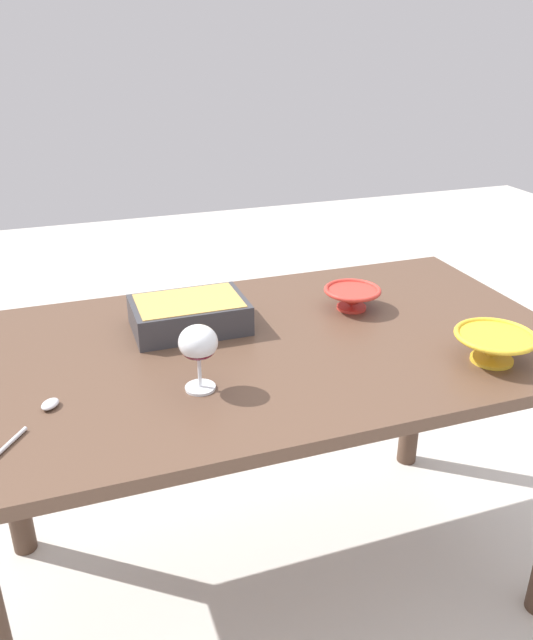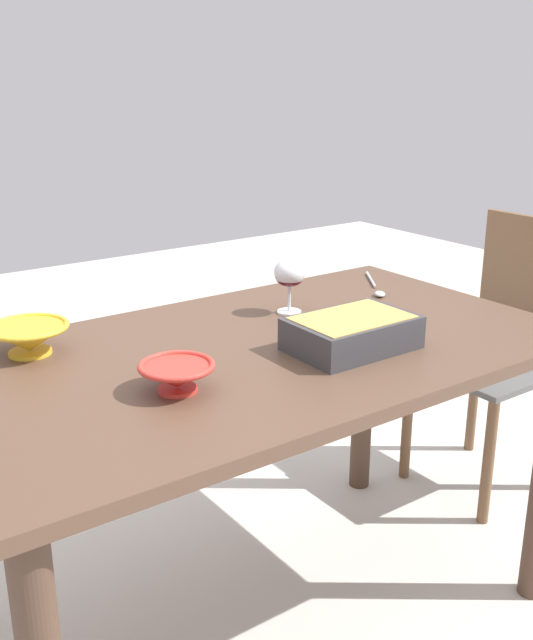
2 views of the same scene
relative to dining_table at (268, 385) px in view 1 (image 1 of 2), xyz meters
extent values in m
plane|color=beige|center=(0.00, 0.00, -0.65)|extent=(8.00, 8.00, 0.00)
cube|color=brown|center=(0.00, 0.00, 0.10)|extent=(1.47, 0.83, 0.03)
cylinder|color=#493427|center=(-0.67, -0.35, -0.28)|extent=(0.07, 0.07, 0.74)
cylinder|color=#493427|center=(0.67, -0.35, -0.28)|extent=(0.07, 0.07, 0.74)
cylinder|color=white|center=(0.21, 0.16, 0.12)|extent=(0.06, 0.06, 0.01)
cylinder|color=white|center=(0.21, 0.16, 0.16)|extent=(0.01, 0.01, 0.07)
ellipsoid|color=white|center=(0.21, 0.16, 0.23)|extent=(0.08, 0.08, 0.07)
ellipsoid|color=#4C0A19|center=(0.21, 0.16, 0.22)|extent=(0.07, 0.07, 0.04)
cube|color=#38383D|center=(0.16, -0.14, 0.16)|extent=(0.28, 0.19, 0.08)
cube|color=tan|center=(0.16, -0.14, 0.19)|extent=(0.25, 0.17, 0.02)
cylinder|color=red|center=(-0.28, -0.12, 0.12)|extent=(0.08, 0.08, 0.01)
cone|color=red|center=(-0.28, -0.12, 0.15)|extent=(0.14, 0.14, 0.05)
torus|color=red|center=(-0.28, -0.12, 0.17)|extent=(0.15, 0.15, 0.01)
cylinder|color=yellow|center=(-0.45, 0.26, 0.12)|extent=(0.10, 0.10, 0.01)
cone|color=yellow|center=(-0.45, 0.26, 0.16)|extent=(0.17, 0.17, 0.06)
torus|color=yellow|center=(-0.45, 0.26, 0.18)|extent=(0.18, 0.18, 0.01)
ellipsoid|color=silver|center=(0.51, 0.13, 0.13)|extent=(0.05, 0.05, 0.01)
camera|label=1|loc=(0.46, 1.30, 0.81)|focal=35.68mm
camera|label=2|loc=(-0.92, -1.32, 0.72)|focal=41.56mm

